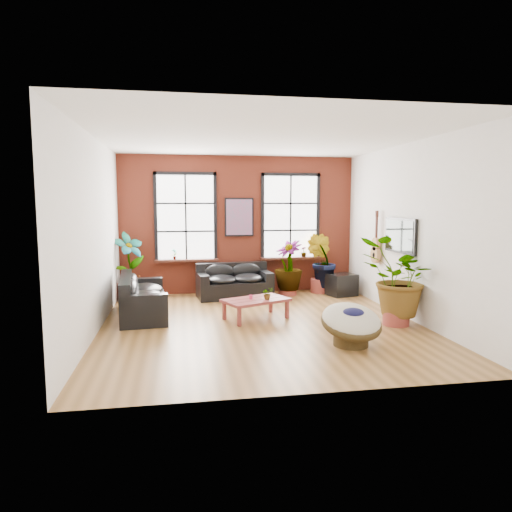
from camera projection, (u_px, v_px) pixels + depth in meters
The scene contains 19 objects.
room at pixel (260, 233), 8.68m from camera, with size 6.04×6.54×3.54m.
sofa_back at pixel (234, 282), 11.24m from camera, with size 1.87×1.04×0.82m.
sofa_left at pixel (140, 298), 9.35m from camera, with size 1.06×2.18×0.84m.
coffee_table at pixel (256, 301), 9.11m from camera, with size 1.45×1.17×0.49m.
papasan_chair at pixel (351, 323), 7.40m from camera, with size 1.05×1.07×0.74m.
poster at pixel (239, 217), 11.63m from camera, with size 0.74×0.06×0.98m.
tv_wall_unit at pixel (393, 240), 9.63m from camera, with size 0.13×1.86×1.20m.
media_box at pixel (342, 285), 11.42m from camera, with size 0.77×0.70×0.55m.
pot_back_left at pixel (129, 292), 10.91m from camera, with size 0.71×0.71×0.40m.
pot_back_right at pixel (320, 285), 11.83m from camera, with size 0.65×0.65×0.36m.
pot_right_wall at pixel (396, 315), 8.68m from camera, with size 0.66×0.66×0.37m.
pot_mid at pixel (287, 288), 11.49m from camera, with size 0.50×0.50×0.33m.
floor_plant_back_left at pixel (129, 263), 10.81m from camera, with size 0.78×0.53×1.48m, color #165619.
floor_plant_back_right at pixel (321, 261), 11.73m from camera, with size 0.75×0.61×1.37m, color #165619.
floor_plant_right_wall at pixel (398, 278), 8.60m from camera, with size 1.35×1.17×1.50m, color #165619.
floor_plant_mid at pixel (288, 265), 11.40m from camera, with size 0.70×0.70×1.24m, color #165619.
table_plant at pixel (267, 293), 9.05m from camera, with size 0.22×0.19×0.24m, color #165619.
sill_plant_left at pixel (174, 254), 11.41m from camera, with size 0.14×0.10×0.27m, color #165619.
sill_plant_right at pixel (304, 252), 11.97m from camera, with size 0.15×0.15×0.27m, color #165619.
Camera 1 is at (-1.51, -8.39, 2.32)m, focal length 32.00 mm.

